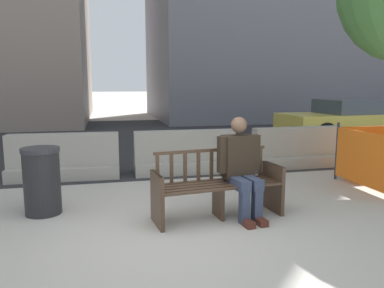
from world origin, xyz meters
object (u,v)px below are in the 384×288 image
jersey_barrier_left (64,160)px  jersey_barrier_centre (185,155)px  trash_bin (42,181)px  street_bench (218,188)px  car_taxi_near (345,119)px  seated_person (241,165)px  jersey_barrier_right (297,150)px

jersey_barrier_left → jersey_barrier_centre: bearing=-1.3°
jersey_barrier_left → trash_bin: bearing=-92.6°
street_bench → car_taxi_near: bearing=44.7°
street_bench → seated_person: (0.31, -0.02, 0.29)m
jersey_barrier_right → jersey_barrier_left: bearing=179.5°
jersey_barrier_centre → seated_person: bearing=-86.1°
trash_bin → jersey_barrier_centre: bearing=39.3°
street_bench → jersey_barrier_right: 3.69m
jersey_barrier_right → car_taxi_near: (3.62, 3.52, 0.30)m
jersey_barrier_centre → jersey_barrier_left: bearing=178.7°
jersey_barrier_right → trash_bin: trash_bin is taller
street_bench → jersey_barrier_left: bearing=129.1°
jersey_barrier_right → street_bench: bearing=-134.7°
car_taxi_near → trash_bin: car_taxi_near is taller
jersey_barrier_right → trash_bin: 5.23m
seated_person → jersey_barrier_right: bearing=49.1°
seated_person → street_bench: bearing=175.9°
jersey_barrier_left → seated_person: bearing=-47.4°
jersey_barrier_centre → jersey_barrier_left: size_ratio=0.99×
jersey_barrier_right → car_taxi_near: size_ratio=0.48×
street_bench → trash_bin: trash_bin is taller
jersey_barrier_right → trash_bin: bearing=-158.0°
street_bench → jersey_barrier_left: size_ratio=0.86×
jersey_barrier_left → trash_bin: size_ratio=2.24×
street_bench → jersey_barrier_right: bearing=45.3°
jersey_barrier_centre → trash_bin: trash_bin is taller
jersey_barrier_left → car_taxi_near: (8.38, 3.48, 0.30)m
jersey_barrier_left → jersey_barrier_right: bearing=-0.5°
seated_person → jersey_barrier_left: size_ratio=0.65×
street_bench → jersey_barrier_centre: (0.13, 2.61, -0.06)m
seated_person → trash_bin: seated_person is taller
street_bench → jersey_barrier_left: (-2.16, 2.66, -0.06)m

